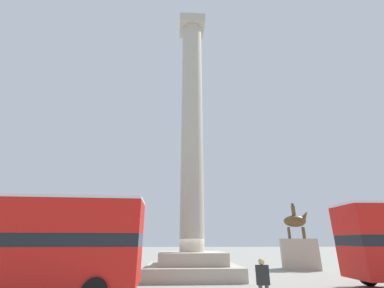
% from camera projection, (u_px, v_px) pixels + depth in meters
% --- Properties ---
extents(ground_plane, '(200.00, 200.00, 0.00)m').
position_uv_depth(ground_plane, '(192.00, 277.00, 17.79)').
color(ground_plane, gray).
extents(monument_column, '(6.32, 6.32, 24.12)m').
position_uv_depth(monument_column, '(192.00, 166.00, 20.62)').
color(monument_column, '#ADA593').
rests_on(monument_column, ground_plane).
extents(bus_a, '(10.63, 3.20, 4.28)m').
position_uv_depth(bus_a, '(23.00, 241.00, 11.62)').
color(bus_a, red).
rests_on(bus_a, ground_plane).
extents(equestrian_statue, '(3.59, 3.01, 5.83)m').
position_uv_depth(equestrian_statue, '(299.00, 249.00, 23.36)').
color(equestrian_statue, '#ADA593').
rests_on(equestrian_statue, ground_plane).
extents(street_lamp, '(0.51, 0.51, 5.04)m').
position_uv_depth(street_lamp, '(138.00, 226.00, 16.87)').
color(street_lamp, black).
rests_on(street_lamp, ground_plane).
extents(pedestrian_near_lamp, '(0.48, 0.23, 1.75)m').
position_uv_depth(pedestrian_near_lamp, '(263.00, 281.00, 9.42)').
color(pedestrian_near_lamp, '#4C473D').
rests_on(pedestrian_near_lamp, ground_plane).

